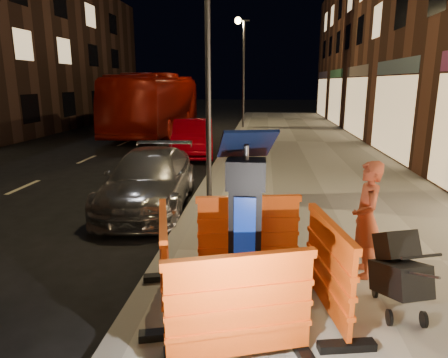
# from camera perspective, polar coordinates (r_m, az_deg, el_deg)

# --- Properties ---
(ground_plane) EXTENTS (120.00, 120.00, 0.00)m
(ground_plane) POSITION_cam_1_polar(r_m,az_deg,el_deg) (6.69, -7.83, -11.07)
(ground_plane) COLOR black
(ground_plane) RESTS_ON ground
(sidewalk) EXTENTS (6.00, 60.00, 0.15)m
(sidewalk) POSITION_cam_1_polar(r_m,az_deg,el_deg) (6.67, 18.62, -11.10)
(sidewalk) COLOR gray
(sidewalk) RESTS_ON ground
(kerb) EXTENTS (0.30, 60.00, 0.15)m
(kerb) POSITION_cam_1_polar(r_m,az_deg,el_deg) (6.66, -7.85, -10.49)
(kerb) COLOR slate
(kerb) RESTS_ON ground
(parking_kiosk) EXTENTS (0.77, 0.77, 2.04)m
(parking_kiosk) POSITION_cam_1_polar(r_m,az_deg,el_deg) (4.56, 3.07, -7.17)
(parking_kiosk) COLOR black
(parking_kiosk) RESTS_ON sidewalk
(barrier_front) EXTENTS (1.57, 1.01, 1.14)m
(barrier_front) POSITION_cam_1_polar(r_m,az_deg,el_deg) (3.91, 2.28, -18.36)
(barrier_front) COLOR #F25211
(barrier_front) RESTS_ON sidewalk
(barrier_back) EXTENTS (1.54, 0.83, 1.14)m
(barrier_back) POSITION_cam_1_polar(r_m,az_deg,el_deg) (5.61, 3.47, -8.02)
(barrier_back) COLOR #F25211
(barrier_back) RESTS_ON sidewalk
(barrier_kerbside) EXTENTS (0.95, 1.56, 1.14)m
(barrier_kerbside) POSITION_cam_1_polar(r_m,az_deg,el_deg) (4.87, -8.48, -11.66)
(barrier_kerbside) COLOR #F25211
(barrier_kerbside) RESTS_ON sidewalk
(barrier_bldgside) EXTENTS (0.86, 1.54, 1.14)m
(barrier_bldgside) POSITION_cam_1_polar(r_m,az_deg,el_deg) (4.80, 14.68, -12.38)
(barrier_bldgside) COLOR #F25211
(barrier_bldgside) RESTS_ON sidewalk
(car_silver) EXTENTS (2.05, 4.46, 1.26)m
(car_silver) POSITION_cam_1_polar(r_m,az_deg,el_deg) (9.41, -10.40, -3.77)
(car_silver) COLOR #A4A4A8
(car_silver) RESTS_ON ground
(car_red) EXTENTS (2.07, 4.38, 1.39)m
(car_red) POSITION_cam_1_polar(r_m,az_deg,el_deg) (15.60, -4.39, 3.37)
(car_red) COLOR maroon
(car_red) RESTS_ON ground
(bus_doubledecker) EXTENTS (2.93, 11.64, 3.23)m
(bus_doubledecker) POSITION_cam_1_polar(r_m,az_deg,el_deg) (23.16, -9.33, 6.62)
(bus_doubledecker) COLOR #920E04
(bus_doubledecker) RESTS_ON ground
(man) EXTENTS (0.41, 0.61, 1.63)m
(man) POSITION_cam_1_polar(r_m,az_deg,el_deg) (5.81, 19.66, -5.46)
(man) COLOR #A44227
(man) RESTS_ON sidewalk
(stroller) EXTENTS (0.68, 0.85, 0.92)m
(stroller) POSITION_cam_1_polar(r_m,az_deg,el_deg) (5.20, 23.89, -12.38)
(stroller) COLOR black
(stroller) RESTS_ON sidewalk
(street_lamp_mid) EXTENTS (0.12, 0.12, 6.00)m
(street_lamp_mid) POSITION_cam_1_polar(r_m,az_deg,el_deg) (8.99, -2.31, 15.99)
(street_lamp_mid) COLOR #3F3F44
(street_lamp_mid) RESTS_ON sidewalk
(street_lamp_far) EXTENTS (0.12, 0.12, 6.00)m
(street_lamp_far) POSITION_cam_1_polar(r_m,az_deg,el_deg) (23.93, 2.82, 14.56)
(street_lamp_far) COLOR #3F3F44
(street_lamp_far) RESTS_ON sidewalk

